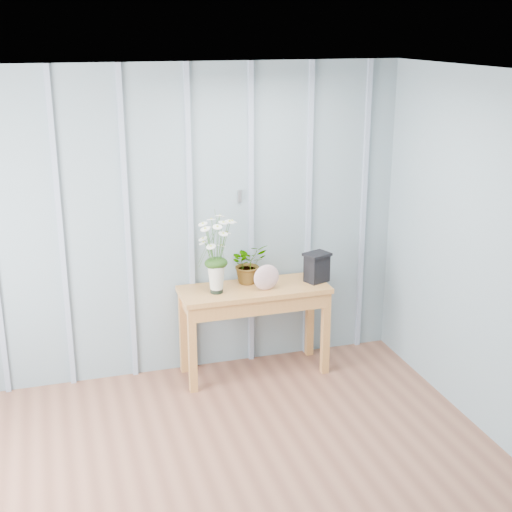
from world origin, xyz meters
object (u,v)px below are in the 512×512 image
object	(u,v)px
sideboard	(254,301)
daisy_vase	(216,244)
felt_disc_vessel	(266,277)
carved_box	(317,267)

from	to	relation	value
sideboard	daisy_vase	distance (m)	0.60
felt_disc_vessel	carved_box	size ratio (longest dim) A/B	0.87
sideboard	daisy_vase	size ratio (longest dim) A/B	1.90
sideboard	felt_disc_vessel	xyz separation A→B (m)	(0.08, -0.08, 0.22)
daisy_vase	felt_disc_vessel	world-z (taller)	daisy_vase
sideboard	carved_box	world-z (taller)	carved_box
sideboard	felt_disc_vessel	distance (m)	0.25
daisy_vase	sideboard	bearing A→B (deg)	4.75
sideboard	daisy_vase	xyz separation A→B (m)	(-0.32, -0.03, 0.51)
felt_disc_vessel	sideboard	bearing A→B (deg)	129.78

